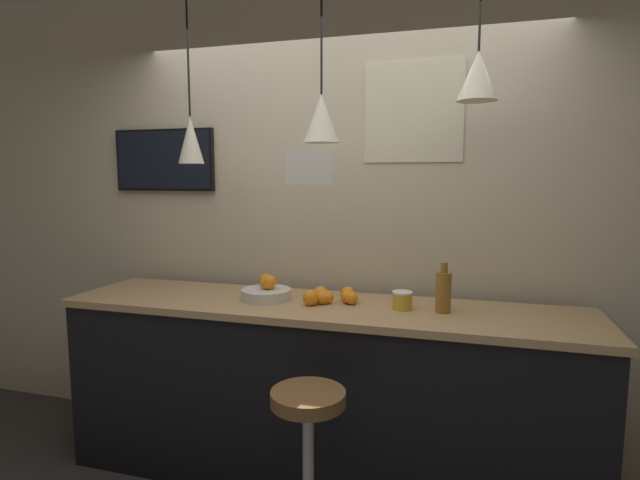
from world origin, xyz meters
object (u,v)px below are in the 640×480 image
object	(u,v)px
juice_bottle	(443,291)
mounted_tv	(164,160)
fruit_bowl	(266,292)
spread_jar	(402,300)
bar_stool	(308,457)

from	to	relation	value
juice_bottle	mounted_tv	xyz separation A→B (m)	(-1.84, 0.37, 0.69)
fruit_bowl	spread_jar	bearing A→B (deg)	-0.39
bar_stool	spread_jar	bearing A→B (deg)	61.74
mounted_tv	juice_bottle	bearing A→B (deg)	-11.34
juice_bottle	mounted_tv	distance (m)	2.00
juice_bottle	spread_jar	world-z (taller)	juice_bottle
bar_stool	juice_bottle	size ratio (longest dim) A/B	2.99
bar_stool	fruit_bowl	world-z (taller)	fruit_bowl
juice_bottle	spread_jar	distance (m)	0.22
bar_stool	mounted_tv	bearing A→B (deg)	143.42
bar_stool	spread_jar	xyz separation A→B (m)	(0.32, 0.60, 0.58)
fruit_bowl	bar_stool	bearing A→B (deg)	-54.12
bar_stool	fruit_bowl	distance (m)	0.94
mounted_tv	fruit_bowl	bearing A→B (deg)	-22.70
bar_stool	fruit_bowl	xyz separation A→B (m)	(-0.44, 0.61, 0.58)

